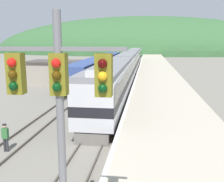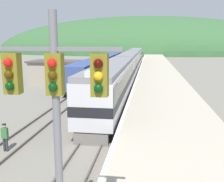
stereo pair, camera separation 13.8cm
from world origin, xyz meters
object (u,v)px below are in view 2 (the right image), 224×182
(carriage_second, at_px, (130,64))
(carriage_third, at_px, (136,57))
(siding_train, at_px, (102,67))
(track_worker, at_px, (5,136))
(express_train_lead_car, at_px, (113,83))
(signal_mast_main, at_px, (56,105))

(carriage_second, distance_m, carriage_third, 21.76)
(carriage_third, distance_m, siding_train, 23.03)
(carriage_third, bearing_deg, carriage_second, -90.00)
(siding_train, relative_size, track_worker, 21.84)
(carriage_second, xyz_separation_m, siding_train, (-4.91, -0.74, -0.47))
(carriage_second, distance_m, siding_train, 4.99)
(express_train_lead_car, bearing_deg, siding_train, 103.08)
(carriage_second, xyz_separation_m, track_worker, (-4.83, -33.44, -1.38))
(carriage_third, height_order, track_worker, carriage_third)
(carriage_third, relative_size, track_worker, 12.24)
(express_train_lead_car, bearing_deg, signal_mast_main, -86.24)
(signal_mast_main, bearing_deg, express_train_lead_car, 93.76)
(carriage_second, relative_size, signal_mast_main, 2.90)
(carriage_second, distance_m, track_worker, 33.82)
(express_train_lead_car, xyz_separation_m, carriage_third, (0.00, 43.64, -0.01))
(carriage_second, xyz_separation_m, signal_mast_main, (1.26, -41.07, 2.58))
(express_train_lead_car, xyz_separation_m, signal_mast_main, (1.26, -19.18, 2.57))
(siding_train, bearing_deg, express_train_lead_car, -76.92)
(express_train_lead_car, relative_size, carriage_third, 0.99)
(carriage_second, relative_size, track_worker, 12.24)
(express_train_lead_car, height_order, siding_train, express_train_lead_car)
(carriage_third, relative_size, siding_train, 0.56)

